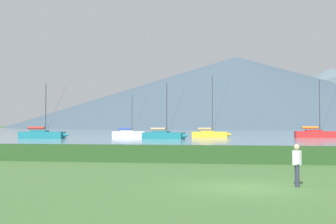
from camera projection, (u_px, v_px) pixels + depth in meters
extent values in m
plane|color=#477038|center=(244.00, 188.00, 17.66)|extent=(1000.00, 1000.00, 0.00)
cube|color=gray|center=(241.00, 131.00, 152.97)|extent=(320.00, 246.00, 0.00)
cube|color=#284C23|center=(243.00, 155.00, 28.54)|extent=(80.00, 1.20, 1.08)
cube|color=red|center=(316.00, 134.00, 81.15)|extent=(7.32, 2.78, 1.14)
cube|color=#A52020|center=(314.00, 132.00, 81.21)|extent=(2.75, 1.85, 0.72)
cylinder|color=#333338|center=(320.00, 107.00, 81.21)|extent=(0.14, 0.14, 9.55)
cylinder|color=#333338|center=(310.00, 128.00, 81.30)|extent=(3.25, 0.26, 0.12)
cylinder|color=orange|center=(310.00, 128.00, 81.30)|extent=(2.78, 0.57, 0.45)
cylinder|color=#333338|center=(330.00, 108.00, 81.01)|extent=(3.43, 0.18, 9.09)
cube|color=white|center=(129.00, 134.00, 87.60)|extent=(6.25, 2.30, 0.97)
cone|color=white|center=(148.00, 134.00, 87.15)|extent=(1.09, 0.86, 0.83)
cube|color=silver|center=(127.00, 132.00, 87.65)|extent=(2.34, 1.55, 0.62)
cylinder|color=#333338|center=(132.00, 115.00, 87.62)|extent=(0.12, 0.12, 7.25)
cylinder|color=#333338|center=(125.00, 129.00, 87.73)|extent=(2.79, 0.19, 0.11)
cylinder|color=#2847A3|center=(125.00, 129.00, 87.73)|extent=(2.38, 0.46, 0.39)
cylinder|color=#333338|center=(140.00, 116.00, 87.44)|extent=(2.94, 0.11, 6.90)
cube|color=#19707A|center=(42.00, 135.00, 76.37)|extent=(7.32, 2.93, 1.13)
cone|color=#19707A|center=(66.00, 135.00, 76.01)|extent=(1.29, 1.04, 0.96)
cube|color=#16646E|center=(40.00, 133.00, 76.42)|extent=(2.77, 1.90, 0.72)
cylinder|color=#333338|center=(46.00, 109.00, 76.43)|extent=(0.14, 0.14, 8.49)
cylinder|color=#333338|center=(36.00, 128.00, 76.49)|extent=(3.23, 0.34, 0.12)
cylinder|color=red|center=(36.00, 128.00, 76.49)|extent=(2.77, 0.63, 0.45)
cylinder|color=#333338|center=(56.00, 110.00, 76.27)|extent=(3.40, 0.26, 8.08)
cube|color=gold|center=(209.00, 134.00, 83.78)|extent=(6.45, 2.64, 0.99)
cone|color=gold|center=(229.00, 134.00, 83.50)|extent=(1.14, 0.92, 0.84)
cube|color=gold|center=(207.00, 132.00, 83.81)|extent=(2.45, 1.69, 0.63)
cylinder|color=#333338|center=(212.00, 105.00, 83.87)|extent=(0.13, 0.13, 10.64)
cylinder|color=#333338|center=(204.00, 129.00, 83.87)|extent=(2.84, 0.33, 0.11)
cylinder|color=tan|center=(204.00, 129.00, 83.87)|extent=(2.43, 0.58, 0.40)
cylinder|color=#333338|center=(221.00, 106.00, 83.75)|extent=(2.99, 0.26, 10.11)
cube|color=#19707A|center=(163.00, 136.00, 74.27)|extent=(6.90, 3.43, 1.04)
cone|color=#19707A|center=(186.00, 136.00, 73.02)|extent=(1.27, 1.07, 0.88)
cube|color=#16646E|center=(161.00, 133.00, 74.41)|extent=(2.70, 2.01, 0.66)
cylinder|color=#333338|center=(167.00, 109.00, 74.19)|extent=(0.13, 0.13, 8.34)
cylinder|color=#333338|center=(158.00, 129.00, 74.61)|extent=(2.94, 0.66, 0.11)
cylinder|color=tan|center=(158.00, 129.00, 74.61)|extent=(2.56, 0.87, 0.41)
cylinder|color=#333338|center=(176.00, 111.00, 73.67)|extent=(3.09, 0.60, 7.93)
cylinder|color=#2D3347|center=(298.00, 176.00, 17.83)|extent=(0.14, 0.14, 0.85)
cylinder|color=#2D3347|center=(296.00, 176.00, 18.01)|extent=(0.14, 0.14, 0.85)
cylinder|color=silver|center=(297.00, 158.00, 17.94)|extent=(0.36, 0.36, 0.55)
cylinder|color=silver|center=(298.00, 157.00, 17.70)|extent=(0.09, 0.09, 0.50)
cylinder|color=silver|center=(296.00, 157.00, 18.18)|extent=(0.09, 0.09, 0.50)
sphere|color=tan|center=(297.00, 147.00, 17.95)|extent=(0.22, 0.22, 0.22)
cone|color=#425666|center=(236.00, 92.00, 331.82)|extent=(315.89, 315.89, 50.39)
cone|color=#4C6070|center=(241.00, 94.00, 386.40)|extent=(307.21, 307.21, 54.72)
cone|color=slate|center=(331.00, 97.00, 365.20)|extent=(202.58, 202.58, 46.37)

